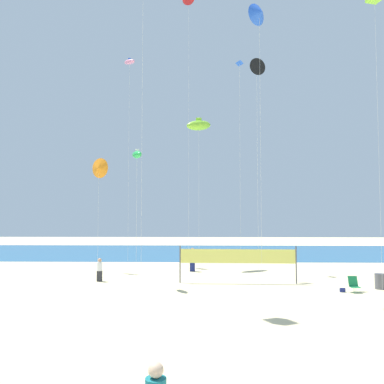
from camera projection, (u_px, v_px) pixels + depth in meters
The scene contains 16 objects.
ground_plane at pixel (195, 315), 17.45m from camera, with size 120.00×120.00×0.00m, color beige.
ocean_band at pixel (199, 252), 46.68m from camera, with size 120.00×20.00×0.01m, color #28608C.
beachgoer_olive_shirt at pixel (192, 259), 30.88m from camera, with size 0.42×0.42×1.82m.
beachgoer_white_shirt at pixel (100, 269), 26.27m from camera, with size 0.35×0.35×1.53m.
folding_beach_chair at pixel (354, 284), 22.58m from camera, with size 0.52×0.65×0.89m.
trash_barrel at pixel (380, 281), 23.54m from camera, with size 0.56×0.56×0.92m, color #595960.
volleyball_net at pixel (238, 258), 25.59m from camera, with size 7.53×0.32×2.40m.
beach_handbag at pixel (343, 290), 22.59m from camera, with size 0.29×0.15×0.23m, color navy.
kite_black_delta at pixel (257, 68), 26.62m from camera, with size 1.18×0.64×14.87m.
kite_green_inflatable at pixel (137, 155), 25.03m from camera, with size 1.01×1.41×8.56m.
kite_red_delta at pixel (189, 2), 31.48m from camera, with size 0.99×0.55×21.84m.
kite_blue_diamond at pixel (239, 70), 32.74m from camera, with size 0.56×0.56×17.10m.
kite_lime_inflatable at pixel (199, 125), 34.19m from camera, with size 2.57×2.16×12.76m.
kite_orange_delta at pixel (99, 168), 31.55m from camera, with size 1.58×0.99×8.92m.
kite_blue_delta at pixel (259, 13), 22.85m from camera, with size 1.31×1.19×16.66m.
kite_pink_inflatable at pixel (130, 63), 37.40m from camera, with size 1.38×1.20×19.17m.
Camera 1 is at (0.32, -17.72, 4.42)m, focal length 37.15 mm.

